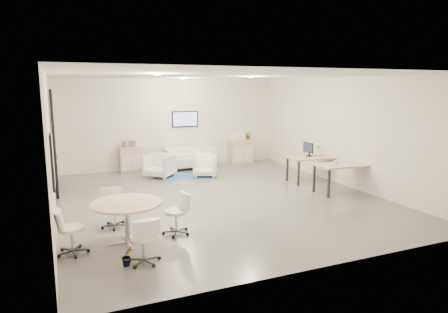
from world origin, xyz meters
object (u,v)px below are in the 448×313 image
object	(u,v)px
armchair_left	(160,164)
armchair_right	(205,165)
sideboard_right	(241,151)
sideboard_left	(131,159)
round_table	(126,206)
desk_front	(343,167)
loveseat	(190,158)
desk_rear	(312,159)

from	to	relation	value
armchair_left	armchair_right	world-z (taller)	armchair_left
sideboard_right	sideboard_left	bearing A→B (deg)	179.73
sideboard_left	armchair_left	distance (m)	1.44
sideboard_right	armchair_right	size ratio (longest dim) A/B	1.18
sideboard_right	armchair_right	world-z (taller)	sideboard_right
armchair_right	round_table	size ratio (longest dim) A/B	0.59
desk_front	loveseat	bearing A→B (deg)	123.41
desk_rear	round_table	distance (m)	6.78
armchair_right	round_table	world-z (taller)	round_table
sideboard_left	desk_front	bearing A→B (deg)	-45.75
desk_rear	round_table	world-z (taller)	round_table
desk_front	round_table	size ratio (longest dim) A/B	1.19
sideboard_left	sideboard_right	size ratio (longest dim) A/B	0.95
sideboard_right	desk_front	bearing A→B (deg)	-81.77
armchair_right	desk_rear	world-z (taller)	armchair_right
sideboard_right	round_table	size ratio (longest dim) A/B	0.69
desk_rear	round_table	bearing A→B (deg)	-149.22
armchair_left	desk_front	world-z (taller)	armchair_left
armchair_left	desk_front	distance (m)	5.72
desk_rear	desk_front	distance (m)	1.45
armchair_left	round_table	distance (m)	5.58
sideboard_left	round_table	distance (m)	6.60
loveseat	round_table	bearing A→B (deg)	-119.19
loveseat	desk_rear	size ratio (longest dim) A/B	1.16
sideboard_right	armchair_left	xyz separation A→B (m)	(-3.51, -1.23, -0.03)
loveseat	round_table	size ratio (longest dim) A/B	1.35
desk_front	round_table	xyz separation A→B (m)	(-6.16, -1.40, 0.00)
desk_rear	desk_front	world-z (taller)	desk_front
armchair_right	sideboard_left	bearing A→B (deg)	164.11
sideboard_right	round_table	distance (m)	8.44
sideboard_right	armchair_right	xyz separation A→B (m)	(-2.11, -1.68, -0.07)
loveseat	desk_rear	world-z (taller)	same
sideboard_left	armchair_right	bearing A→B (deg)	-38.84
armchair_right	desk_front	xyz separation A→B (m)	(2.84, -3.38, 0.33)
desk_rear	desk_front	xyz separation A→B (m)	(0.01, -1.45, 0.03)
sideboard_left	round_table	size ratio (longest dim) A/B	0.66
armchair_right	round_table	bearing A→B (deg)	-101.85
sideboard_left	loveseat	distance (m)	2.07
sideboard_left	desk_front	distance (m)	7.10
armchair_left	desk_front	xyz separation A→B (m)	(4.24, -3.83, 0.29)
sideboard_left	desk_rear	size ratio (longest dim) A/B	0.56
desk_rear	loveseat	bearing A→B (deg)	136.13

